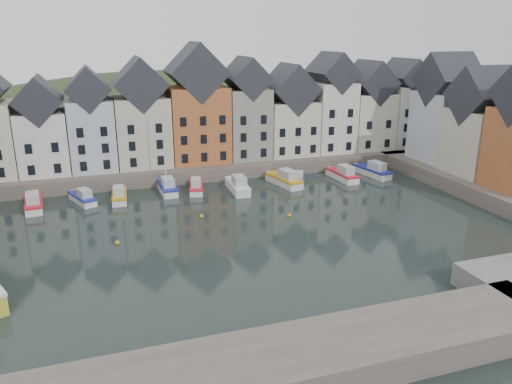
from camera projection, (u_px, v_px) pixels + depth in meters
name	position (u px, v px, depth m)	size (l,w,h in m)	color
ground	(255.00, 238.00, 53.11)	(260.00, 260.00, 0.00)	black
far_quay	(196.00, 163.00, 79.93)	(90.00, 16.00, 2.00)	brown
right_quay	(510.00, 189.00, 66.70)	(14.00, 54.00, 2.00)	brown
near_wall	(212.00, 379.00, 29.90)	(50.00, 6.00, 2.00)	brown
hillside	(175.00, 219.00, 109.17)	(153.60, 70.40, 64.00)	#26351A
far_terrace	(217.00, 115.00, 76.71)	(72.37, 8.16, 17.78)	beige
right_terrace	(484.00, 124.00, 68.59)	(8.30, 24.25, 16.36)	#B0B8C3
mooring_buoys	(207.00, 224.00, 56.68)	(20.50, 5.50, 0.50)	#CA9017
boat_a	(34.00, 203.00, 61.74)	(2.56, 6.71, 2.52)	silver
boat_b	(83.00, 198.00, 64.05)	(3.72, 5.94, 2.18)	silver
boat_c	(119.00, 195.00, 64.99)	(2.28, 6.06, 2.28)	silver
boat_d	(167.00, 187.00, 68.28)	(2.12, 6.58, 12.54)	silver
boat_e	(196.00, 187.00, 68.74)	(2.96, 6.05, 2.23)	silver
boat_f	(238.00, 186.00, 68.70)	(2.42, 6.97, 2.65)	silver
boat_g	(285.00, 180.00, 71.54)	(3.60, 7.30, 2.69)	silver
boat_h	(298.00, 180.00, 72.22)	(3.86, 5.79, 2.14)	silver
boat_i	(343.00, 175.00, 74.32)	(2.45, 6.74, 2.54)	silver
boat_j	(373.00, 171.00, 76.22)	(3.20, 7.08, 2.62)	silver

